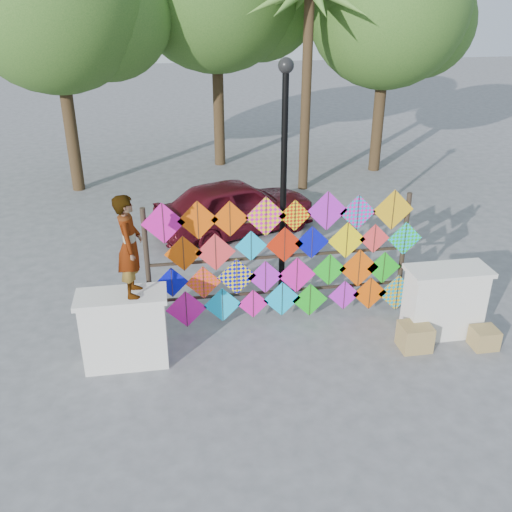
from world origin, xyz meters
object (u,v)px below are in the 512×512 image
vendor_woman (130,246)px  sedan (236,206)px  lamppost (284,158)px  kite_rack (286,259)px

vendor_woman → sedan: 5.78m
vendor_woman → sedan: (2.25, 5.14, -1.40)m
vendor_woman → lamppost: size_ratio=0.36×
kite_rack → lamppost: bearing=81.0°
sedan → vendor_woman: bearing=135.8°
kite_rack → sedan: bearing=94.6°
vendor_woman → sedan: bearing=-20.4°
kite_rack → lamppost: lamppost is taller
kite_rack → sedan: size_ratio=1.23×
kite_rack → lamppost: 1.95m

